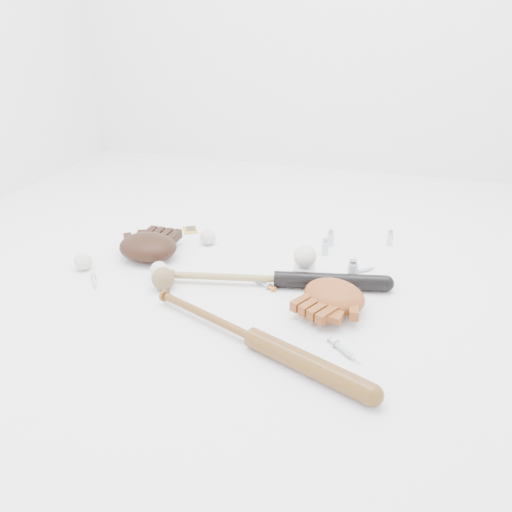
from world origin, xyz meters
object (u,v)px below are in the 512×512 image
(bat_wood, at_px, (253,338))
(pedestal, at_px, (304,272))
(glove_dark, at_px, (148,247))
(bat_dark, at_px, (277,279))

(bat_wood, height_order, pedestal, bat_wood)
(bat_wood, bearing_deg, glove_dark, 164.59)
(bat_dark, relative_size, bat_wood, 0.99)
(bat_wood, relative_size, glove_dark, 2.94)
(bat_dark, bearing_deg, pedestal, 38.05)
(bat_dark, distance_m, pedestal, 0.13)
(bat_wood, xyz_separation_m, pedestal, (0.06, 0.47, -0.01))
(pedestal, bearing_deg, glove_dark, -178.05)
(bat_dark, xyz_separation_m, bat_wood, (0.02, -0.37, 0.00))
(glove_dark, bearing_deg, pedestal, 3.53)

